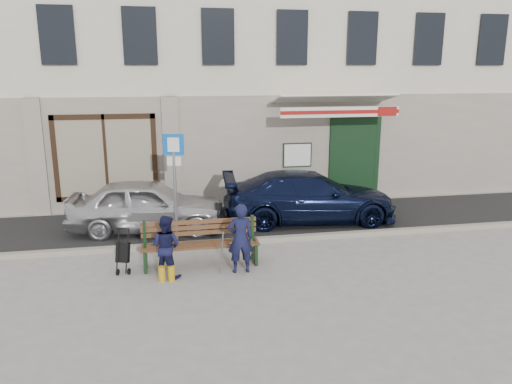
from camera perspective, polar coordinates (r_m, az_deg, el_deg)
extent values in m
plane|color=#9E9991|center=(10.26, -0.76, -8.77)|extent=(80.00, 80.00, 0.00)
cube|color=#282828|center=(13.14, -3.08, -3.59)|extent=(60.00, 3.20, 0.01)
cube|color=#9E9384|center=(11.62, -2.04, -5.68)|extent=(60.00, 0.18, 0.12)
cube|color=beige|center=(17.93, -5.69, 17.22)|extent=(20.00, 7.00, 10.00)
cube|color=#9E9384|center=(14.57, -4.14, 4.60)|extent=(20.00, 0.12, 3.20)
cube|color=maroon|center=(14.64, -16.73, 3.88)|extent=(2.50, 0.12, 2.00)
cube|color=black|center=(15.54, 11.15, 3.84)|extent=(1.60, 0.10, 2.60)
cube|color=black|center=(15.99, 10.51, 3.78)|extent=(1.25, 0.90, 2.40)
cube|color=white|center=(14.92, 4.76, 4.22)|extent=(0.80, 0.03, 0.65)
cube|color=white|center=(14.78, 8.54, 10.39)|extent=(3.40, 1.72, 0.42)
cube|color=white|center=(14.00, 9.65, 9.01)|extent=(3.40, 0.05, 0.28)
cube|color=maroon|center=(13.97, 9.69, 8.99)|extent=(3.40, 0.02, 0.10)
imported|color=silver|center=(12.67, -12.31, -1.50)|extent=(4.00, 1.95, 1.31)
imported|color=black|center=(13.25, 6.14, -0.54)|extent=(4.70, 2.21, 1.33)
cylinder|color=gray|center=(11.56, -9.21, 0.06)|extent=(0.07, 0.07, 2.45)
cube|color=#0D55B9|center=(11.35, -9.43, 5.38)|extent=(0.47, 0.13, 0.47)
cube|color=white|center=(11.32, -9.42, 5.35)|extent=(0.26, 0.08, 0.32)
cube|color=white|center=(11.41, -9.35, 3.51)|extent=(0.32, 0.10, 0.21)
cube|color=brown|center=(10.33, -6.34, -6.03)|extent=(2.40, 0.50, 0.04)
cube|color=brown|center=(10.50, -6.50, -4.03)|extent=(2.40, 0.10, 0.36)
cube|color=#163318|center=(10.39, -12.52, -7.48)|extent=(0.06, 0.50, 0.45)
cube|color=#163318|center=(10.53, -0.18, -6.83)|extent=(0.06, 0.50, 0.45)
cube|color=white|center=(10.30, -2.11, -5.83)|extent=(0.34, 0.25, 0.11)
cylinder|color=gray|center=(9.71, -3.96, -6.98)|extent=(0.07, 0.34, 0.96)
cylinder|color=#BD8F13|center=(9.81, -10.71, -9.19)|extent=(0.13, 0.13, 0.30)
cylinder|color=#BD8F13|center=(9.81, -9.65, -9.14)|extent=(0.13, 0.13, 0.30)
imported|color=#131535|center=(9.87, -1.80, -5.32)|extent=(0.52, 0.35, 1.41)
imported|color=#141538|center=(9.85, -10.26, -6.14)|extent=(0.76, 0.72, 1.24)
cylinder|color=black|center=(10.31, -15.53, -8.82)|extent=(0.07, 0.13, 0.13)
cylinder|color=black|center=(10.29, -14.31, -8.78)|extent=(0.07, 0.13, 0.13)
cube|color=black|center=(10.34, -14.97, -6.67)|extent=(0.31, 0.30, 0.42)
cylinder|color=black|center=(10.30, -15.09, -4.06)|extent=(0.23, 0.10, 0.02)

